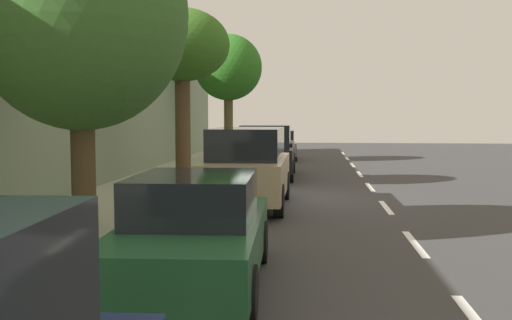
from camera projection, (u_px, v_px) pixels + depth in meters
name	position (u px, v px, depth m)	size (l,w,h in m)	color
ground	(280.00, 198.00, 16.50)	(66.16, 66.16, 0.00)	#363636
sidewalk	(147.00, 194.00, 16.85)	(3.76, 41.35, 0.14)	#A4A992
curb_edge	(215.00, 195.00, 16.67)	(0.16, 41.35, 0.14)	gray
lane_stripe_centre	(377.00, 196.00, 16.91)	(0.14, 40.00, 0.01)	white
lane_stripe_bike_edge	(267.00, 198.00, 16.53)	(0.12, 41.35, 0.01)	white
building_facade	(72.00, 101.00, 16.85)	(0.50, 41.35, 5.40)	gray
parked_sedan_grey_nearest	(278.00, 145.00, 30.79)	(2.06, 4.51, 1.52)	slate
parked_pickup_black_second	(267.00, 153.00, 21.85)	(2.08, 5.32, 1.95)	black
parked_suv_tan_mid	(248.00, 166.00, 14.82)	(1.98, 4.71, 1.99)	tan
parked_sedan_green_far	(195.00, 232.00, 7.94)	(1.96, 4.46, 1.52)	#1E512D
bicycle_at_curb	(231.00, 184.00, 16.60)	(1.16, 1.37, 0.77)	black
cyclist_with_backpack	(226.00, 160.00, 17.04)	(0.55, 0.53, 1.67)	#C6B284
street_tree_near_cyclist	(228.00, 68.00, 28.50)	(3.25, 3.25, 6.06)	brown
street_tree_mid_block	(182.00, 48.00, 18.40)	(2.97, 2.97, 5.49)	#4A3722
street_tree_far_end	(80.00, 15.00, 10.32)	(3.78, 3.78, 5.97)	#4A3A21
fire_hydrant	(203.00, 175.00, 17.25)	(0.22, 0.22, 0.84)	red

